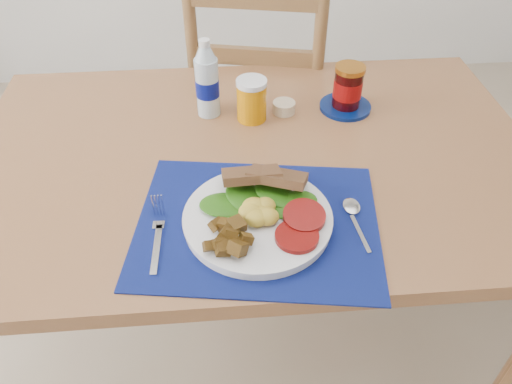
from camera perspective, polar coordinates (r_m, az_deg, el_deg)
The scene contains 11 objects.
ground at distance 1.69m, azimuth 0.47°, elevation -20.65°, with size 4.00×4.00×0.00m, color tan.
table at distance 1.28m, azimuth -0.16°, elevation 1.62°, with size 1.40×0.90×0.75m.
chair_far at distance 1.80m, azimuth 0.40°, elevation 12.35°, with size 0.54×0.52×1.22m.
placemat at distance 1.04m, azimuth 0.18°, elevation -3.59°, with size 0.50×0.39×0.00m, color black.
breakfast_plate at distance 1.02m, azimuth -0.13°, elevation -2.87°, with size 0.31×0.31×0.07m.
fork at distance 1.04m, azimuth -11.15°, elevation -4.68°, with size 0.03×0.19×0.00m.
spoon at distance 1.07m, azimuth 11.16°, elevation -2.66°, with size 0.04×0.16×0.00m.
water_bottle at distance 1.33m, azimuth -5.61°, elevation 12.35°, with size 0.06×0.06×0.21m.
juice_glass at distance 1.32m, azimuth -0.50°, elevation 10.37°, with size 0.08×0.08×0.11m, color #CA7A05.
ramekin at distance 1.37m, azimuth 3.22°, elevation 9.65°, with size 0.06×0.06×0.03m, color beige.
jam_on_saucer at distance 1.39m, azimuth 10.40°, elevation 11.35°, with size 0.14×0.14×0.13m.
Camera 1 is at (-0.08, -0.78, 1.49)m, focal length 35.00 mm.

